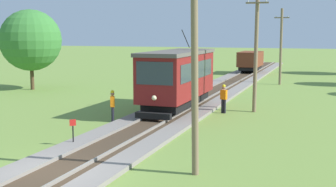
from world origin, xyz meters
TOP-DOWN VIEW (x-y plane):
  - ground_plane at (0.00, 0.00)m, footprint 260.00×260.00m
  - track_ballast at (0.00, 0.00)m, footprint 4.20×120.00m
  - sleeper_bed at (0.00, 0.00)m, footprint 2.04×120.00m
  - rail_left at (-0.72, 0.00)m, footprint 0.07×120.00m
  - rail_right at (0.72, 0.00)m, footprint 0.07×120.00m
  - red_tram at (0.00, 13.56)m, footprint 2.60×8.54m
  - freight_car at (0.00, 41.33)m, footprint 2.40×5.20m
  - utility_pole_foreground at (4.50, 1.72)m, footprint 1.40×0.62m
  - utility_pole_near_tram at (4.50, 15.36)m, footprint 1.40×0.57m
  - utility_pole_mid at (4.50, 30.95)m, footprint 1.40×0.33m
  - trackside_signal_marker at (-1.67, 3.99)m, footprint 0.21×0.21m
  - track_worker at (-2.43, 9.38)m, footprint 0.38×0.45m
  - second_worker at (2.79, 14.13)m, footprint 0.43×0.33m
  - tree_left_near at (-15.35, 19.89)m, footprint 5.25×5.25m

SIDE VIEW (x-z plane):
  - ground_plane at x=0.00m, z-range 0.00..0.00m
  - track_ballast at x=0.00m, z-range 0.00..0.18m
  - sleeper_bed at x=0.00m, z-range 0.18..0.19m
  - rail_left at x=-0.72m, z-range 0.18..0.32m
  - rail_right at x=0.72m, z-range 0.18..0.32m
  - trackside_signal_marker at x=-1.67m, z-range 0.08..1.26m
  - track_worker at x=-2.43m, z-range 0.09..1.88m
  - second_worker at x=2.79m, z-range 0.09..1.88m
  - freight_car at x=0.00m, z-range 0.40..2.71m
  - red_tram at x=0.00m, z-range -0.20..4.59m
  - utility_pole_mid at x=4.50m, z-range 0.10..7.24m
  - utility_pole_foreground at x=4.50m, z-range 0.10..7.47m
  - utility_pole_near_tram at x=4.50m, z-range 0.10..7.75m
  - tree_left_near at x=-15.35m, z-range 0.81..7.70m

